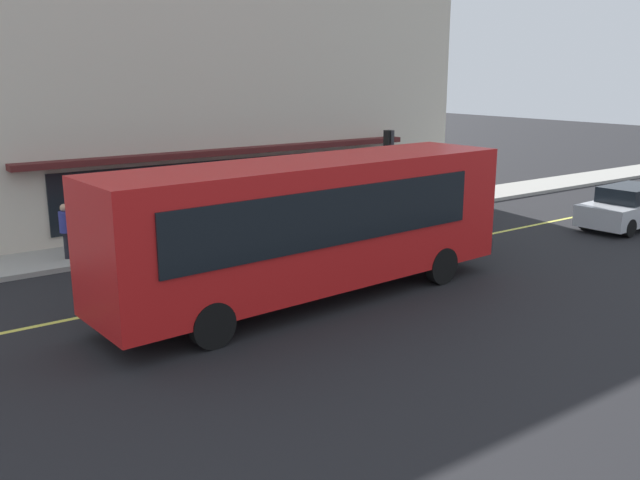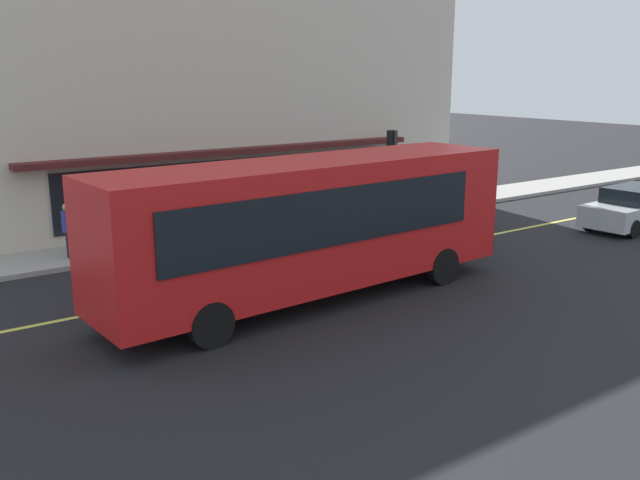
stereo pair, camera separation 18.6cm
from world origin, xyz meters
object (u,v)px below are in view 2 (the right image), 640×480
(car_silver, at_px, (633,208))
(pedestrian_near_storefront, at_px, (206,208))
(traffic_light, at_px, (392,152))
(car_navy, at_px, (433,203))
(pedestrian_mid_block, at_px, (68,225))
(bus, at_px, (313,222))

(car_silver, distance_m, pedestrian_near_storefront, 15.31)
(traffic_light, relative_size, car_navy, 0.74)
(car_silver, bearing_deg, car_navy, 136.77)
(car_silver, relative_size, car_navy, 1.01)
(car_silver, distance_m, pedestrian_mid_block, 19.38)
(traffic_light, height_order, pedestrian_near_storefront, traffic_light)
(bus, height_order, traffic_light, bus)
(car_navy, height_order, pedestrian_mid_block, pedestrian_mid_block)
(bus, distance_m, pedestrian_near_storefront, 7.47)
(bus, xyz_separation_m, pedestrian_near_storefront, (0.68, 7.38, -0.91))
(pedestrian_near_storefront, bearing_deg, bus, -95.26)
(car_silver, xyz_separation_m, car_navy, (-5.20, 4.89, 0.00))
(bus, relative_size, traffic_light, 3.51)
(bus, bearing_deg, pedestrian_mid_block, 119.72)
(bus, bearing_deg, car_navy, 28.51)
(car_navy, distance_m, pedestrian_near_storefront, 8.56)
(car_navy, bearing_deg, pedestrian_near_storefront, 162.46)
(car_silver, distance_m, car_navy, 7.14)
(bus, xyz_separation_m, traffic_light, (8.39, 6.68, 0.55))
(pedestrian_mid_block, bearing_deg, pedestrian_near_storefront, 4.74)
(pedestrian_near_storefront, bearing_deg, traffic_light, -5.16)
(pedestrian_near_storefront, bearing_deg, car_navy, -17.54)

